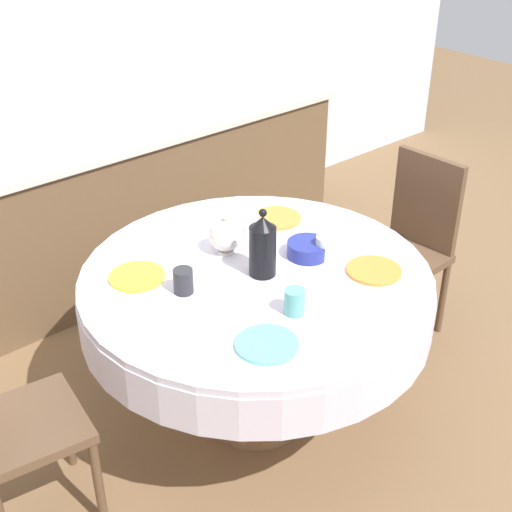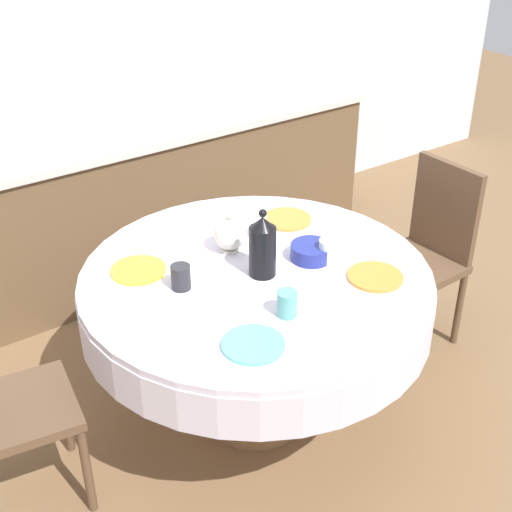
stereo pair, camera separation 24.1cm
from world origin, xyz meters
TOP-DOWN VIEW (x-y plane):
  - ground_plane at (0.00, 0.00)m, footprint 12.00×12.00m
  - wall_back at (0.00, 1.80)m, footprint 7.00×0.05m
  - kitchen_counter at (0.00, 1.47)m, footprint 3.24×0.64m
  - dining_table at (0.00, 0.00)m, footprint 1.43×1.43m
  - chair_left at (1.06, 0.04)m, footprint 0.41×0.41m
  - chair_right at (-1.05, 0.15)m, footprint 0.45×0.45m
  - plate_near_left at (-0.28, -0.38)m, footprint 0.22×0.22m
  - cup_near_left at (-0.07, -0.30)m, footprint 0.08×0.08m
  - plate_near_right at (0.37, -0.30)m, footprint 0.22×0.22m
  - cup_near_right at (0.29, -0.09)m, footprint 0.08×0.08m
  - plate_far_left at (-0.38, 0.28)m, footprint 0.22×0.22m
  - cup_far_left at (-0.30, 0.08)m, footprint 0.08×0.08m
  - plate_far_right at (0.37, 0.29)m, footprint 0.22×0.22m
  - cup_far_right at (0.18, 0.25)m, footprint 0.08×0.08m
  - coffee_carafe at (0.02, -0.02)m, footprint 0.11×0.11m
  - teapot at (0.02, 0.21)m, footprint 0.19×0.14m
  - fruit_bowl at (0.25, -0.04)m, footprint 0.17×0.17m

SIDE VIEW (x-z plane):
  - ground_plane at x=0.00m, z-range 0.00..0.00m
  - kitchen_counter at x=0.00m, z-range 0.00..0.90m
  - chair_left at x=1.06m, z-range 0.05..0.99m
  - chair_right at x=-1.05m, z-range 0.05..0.99m
  - dining_table at x=0.00m, z-range 0.26..1.03m
  - plate_near_left at x=-0.28m, z-range 0.77..0.78m
  - plate_near_right at x=0.37m, z-range 0.77..0.78m
  - plate_far_left at x=-0.38m, z-range 0.77..0.78m
  - plate_far_right at x=0.37m, z-range 0.77..0.78m
  - fruit_bowl at x=0.25m, z-range 0.77..0.83m
  - cup_near_left at x=-0.07m, z-range 0.77..0.87m
  - cup_near_right at x=0.29m, z-range 0.77..0.87m
  - cup_far_left at x=-0.30m, z-range 0.77..0.87m
  - cup_far_right at x=0.18m, z-range 0.77..0.87m
  - teapot at x=0.02m, z-range 0.76..0.94m
  - coffee_carafe at x=0.02m, z-range 0.75..1.04m
  - wall_back at x=0.00m, z-range 0.00..2.60m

